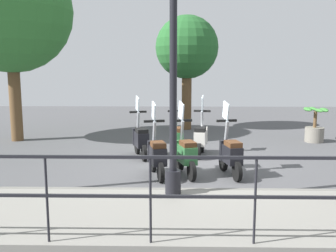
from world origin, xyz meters
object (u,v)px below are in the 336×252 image
object	(u,v)px
scooter_near_1	(186,153)
scooter_near_2	(157,154)
tree_large	(10,11)
scooter_far_2	(141,139)
tree_distant	(187,48)
lamp_post_near	(173,90)
scooter_far_0	(201,137)
scooter_far_1	(177,137)
potted_palm	(315,128)
scooter_near_0	(230,153)

from	to	relation	value
scooter_near_1	scooter_near_2	xyz separation A→B (m)	(-0.10, 0.60, 0.00)
tree_large	scooter_far_2	world-z (taller)	tree_large
tree_large	tree_distant	bearing A→B (deg)	-65.99
lamp_post_near	scooter_far_0	distance (m)	3.79
lamp_post_near	scooter_far_1	bearing A→B (deg)	-1.21
scooter_near_1	scooter_far_2	bearing A→B (deg)	18.03
potted_palm	scooter_near_2	size ratio (longest dim) A/B	0.69
scooter_near_0	scooter_far_1	xyz separation A→B (m)	(1.82, 1.11, 0.00)
scooter_near_1	scooter_far_0	bearing A→B (deg)	-29.29
scooter_near_1	scooter_far_2	distance (m)	1.95
scooter_far_0	potted_palm	bearing A→B (deg)	-52.02
tree_distant	scooter_near_2	distance (m)	6.82
scooter_far_2	scooter_near_0	bearing A→B (deg)	-146.04
scooter_near_1	potted_palm	bearing A→B (deg)	-62.97
lamp_post_near	tree_distant	world-z (taller)	tree_distant
scooter_near_0	scooter_far_2	world-z (taller)	same
potted_palm	scooter_far_2	size ratio (longest dim) A/B	0.69
scooter_far_0	scooter_far_1	world-z (taller)	same
scooter_near_0	scooter_far_1	size ratio (longest dim) A/B	1.00
potted_palm	scooter_far_0	size ratio (longest dim) A/B	0.69
scooter_near_0	scooter_far_2	size ratio (longest dim) A/B	1.00
tree_large	potted_palm	xyz separation A→B (m)	(-0.04, -9.22, -3.48)
scooter_near_2	scooter_far_0	size ratio (longest dim) A/B	1.00
tree_large	potted_palm	world-z (taller)	tree_large
tree_large	potted_palm	size ratio (longest dim) A/B	5.47
scooter_far_1	tree_distant	bearing A→B (deg)	-8.84
scooter_near_2	lamp_post_near	bearing A→B (deg)	179.21
scooter_near_0	scooter_far_2	distance (m)	2.59
scooter_near_1	lamp_post_near	bearing A→B (deg)	155.12
lamp_post_near	potted_palm	xyz separation A→B (m)	(5.37, -4.30, -1.44)
tree_distant	scooter_near_1	xyz separation A→B (m)	(-6.21, 0.19, -2.48)
scooter_near_0	scooter_far_0	bearing A→B (deg)	3.08
scooter_near_1	scooter_near_2	bearing A→B (deg)	83.66
scooter_near_0	scooter_far_0	size ratio (longest dim) A/B	1.00
scooter_near_0	scooter_far_0	world-z (taller)	same
scooter_near_1	scooter_far_1	size ratio (longest dim) A/B	1.00
scooter_far_1	lamp_post_near	bearing A→B (deg)	174.76
potted_palm	scooter_far_1	world-z (taller)	scooter_far_1
tree_distant	scooter_near_0	xyz separation A→B (m)	(-6.21, -0.74, -2.48)
tree_distant	scooter_far_2	world-z (taller)	tree_distant
scooter_far_0	scooter_near_2	bearing A→B (deg)	162.02
potted_palm	scooter_far_1	distance (m)	4.66
potted_palm	scooter_near_2	distance (m)	6.05
potted_palm	scooter_near_2	bearing A→B (deg)	129.87
scooter_near_0	scooter_near_1	bearing A→B (deg)	78.28
tree_large	scooter_far_0	world-z (taller)	tree_large
scooter_near_2	scooter_near_0	bearing A→B (deg)	-99.97
lamp_post_near	scooter_far_2	bearing A→B (deg)	14.71
scooter_far_1	scooter_near_1	bearing A→B (deg)	-178.45
scooter_far_1	scooter_near_2	bearing A→B (deg)	163.68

